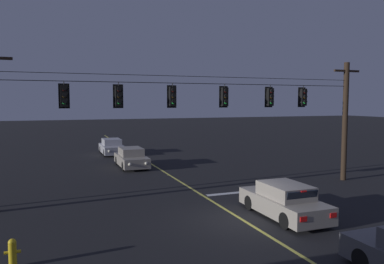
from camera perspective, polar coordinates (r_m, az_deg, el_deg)
The scene contains 14 objects.
ground_plane at distance 15.55m, azimuth 7.62°, elevation -13.04°, with size 180.00×180.00×0.00m, color black.
lane_centre_stripe at distance 25.19m, azimuth -4.04°, elevation -6.17°, with size 0.14×60.00×0.01m, color #D1C64C.
stop_bar_paint at distance 19.88m, azimuth 6.85°, elevation -9.10°, with size 3.40×0.36×0.01m, color silver.
signal_span_assembly at distance 19.10m, azimuth 1.06°, elevation 1.48°, with size 20.58×0.32×7.02m.
traffic_light_leftmost at distance 17.71m, azimuth -18.82°, elevation 5.22°, with size 0.48×0.41×1.22m.
traffic_light_left_inner at distance 17.95m, azimuth -11.06°, elevation 5.37°, with size 0.48×0.41×1.22m.
traffic_light_centre at distance 18.58m, azimuth -2.95°, elevation 5.41°, with size 0.48×0.41×1.22m.
traffic_light_right_inner at distance 19.63m, azimuth 4.99°, elevation 5.36°, with size 0.48×0.41×1.22m.
traffic_light_rightmost at distance 20.96m, azimuth 11.78°, elevation 5.23°, with size 0.48×0.41×1.22m.
traffic_light_far_right at distance 22.21m, azimuth 16.54°, elevation 5.10°, with size 0.48×0.41×1.22m.
car_waiting_near_lane at distance 16.04m, azimuth 13.77°, elevation -10.17°, with size 1.80×4.33×1.39m.
car_oncoming_lead at distance 27.53m, azimuth -9.18°, elevation -3.93°, with size 1.80×4.42×1.39m.
car_oncoming_trailing at distance 34.52m, azimuth -12.06°, elevation -2.25°, with size 1.80×4.42×1.39m.
fire_hydrant at distance 12.28m, azimuth -25.57°, elevation -16.15°, with size 0.44×0.22×0.84m.
Camera 1 is at (-7.06, -13.03, 4.70)m, focal length 35.16 mm.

